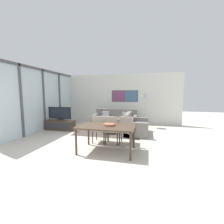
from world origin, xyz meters
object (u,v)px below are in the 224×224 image
Objects in this scene: dining_chair_left at (99,128)px; fruit_bowl at (109,124)px; sofa_side at (135,127)px; coffee_table at (109,126)px; dining_chair_centre at (112,128)px; floor_lamp at (145,98)px; tv_console at (60,125)px; television at (60,114)px; dining_chair_right at (126,129)px; sofa_main at (115,120)px; dining_table at (107,128)px.

fruit_bowl is at bearing -51.96° from dining_chair_left.
sofa_side is 1.78× the size of coffee_table.
coffee_table is at bearing 105.35° from fruit_bowl.
dining_chair_centre is (-0.63, -1.50, 0.25)m from sofa_side.
coffee_table is at bearing -135.64° from floor_lamp.
tv_console is 1.22× the size of television.
dining_chair_right is at bearing 2.76° from dining_chair_left.
dining_chair_centre is 2.80× the size of fruit_bowl.
dining_chair_centre is (0.52, -1.50, 0.24)m from coffee_table.
sofa_main is 1.40m from coffee_table.
floor_lamp is (0.93, 3.65, 0.66)m from fruit_bowl.
coffee_table is at bearing 92.41° from dining_chair_left.
dining_chair_left is at bearing -29.69° from television.
dining_chair_left reaches higher than tv_console.
fruit_bowl is at bearing 17.21° from dining_table.
dining_chair_left reaches higher than coffee_table.
dining_chair_right reaches higher than sofa_side.
dining_table is 0.85m from dining_chair_left.
dining_chair_left is at bearing -29.68° from tv_console.
television is 3.34× the size of fruit_bowl.
coffee_table is at bearing 3.07° from television.
dining_chair_right is (3.30, -1.31, 0.30)m from tv_console.
dining_chair_centre reaches higher than fruit_bowl.
dining_chair_right reaches higher than coffee_table.
tv_console is 4.07× the size of fruit_bowl.
television is 3.16m from dining_chair_centre.
dining_chair_right is 2.80× the size of fruit_bowl.
sofa_side reaches higher than fruit_bowl.
dining_table is 0.96× the size of floor_lamp.
sofa_main is 1.80m from sofa_side.
dining_table is at bearing -76.60° from coffee_table.
television is (0.00, 0.00, 0.53)m from tv_console.
floor_lamp is at bearing 79.40° from dining_chair_right.
sofa_side is 1.15m from coffee_table.
floor_lamp is at bearing 44.36° from coffee_table.
dining_chair_right is at bearing -55.80° from coffee_table.
fruit_bowl is (-0.38, -0.72, 0.27)m from dining_chair_right.
floor_lamp is (1.53, 1.49, 1.17)m from coffee_table.
dining_chair_right is (-0.17, -1.44, 0.25)m from sofa_side.
sofa_side is 4.28× the size of fruit_bowl.
tv_console is at bearing 145.05° from fruit_bowl.
sofa_main is 1.34× the size of floor_lamp.
dining_chair_right reaches higher than fruit_bowl.
fruit_bowl is (0.07, 0.02, 0.11)m from dining_table.
dining_chair_left is 0.56× the size of floor_lamp.
dining_chair_centre reaches higher than coffee_table.
dining_chair_left is at bearing -87.59° from coffee_table.
television is 0.50× the size of sofa_main.
tv_console is 2.77m from sofa_main.
tv_console is 4.35m from floor_lamp.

